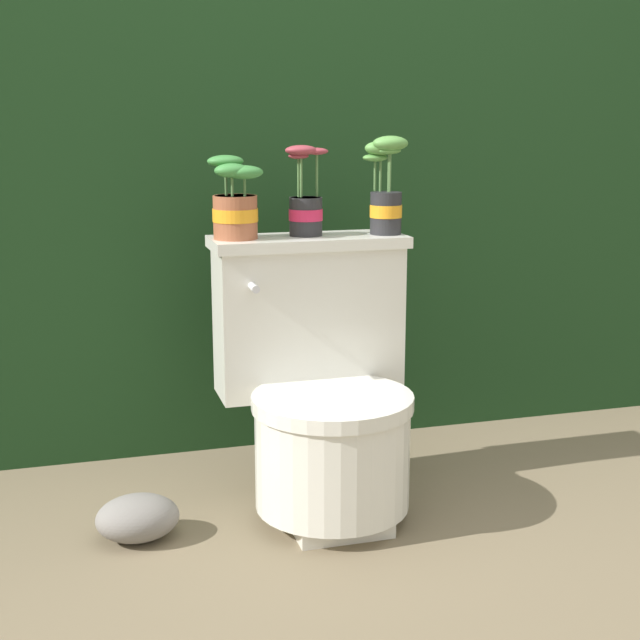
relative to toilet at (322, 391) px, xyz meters
name	(u,v)px	position (x,y,z in m)	size (l,w,h in m)	color
ground_plane	(329,511)	(0.01, -0.05, -0.32)	(12.00, 12.00, 0.00)	#75664C
hedge_backdrop	(257,203)	(0.01, 0.80, 0.42)	(3.40, 0.61, 1.48)	#193819
toilet	(322,391)	(0.00, 0.00, 0.00)	(0.52, 0.53, 0.71)	silver
potted_plant_left	(235,205)	(-0.20, 0.12, 0.48)	(0.14, 0.13, 0.22)	#9E5638
potted_plant_midleft	(306,204)	(0.00, 0.14, 0.48)	(0.12, 0.09, 0.24)	#262628
potted_plant_middle	(386,189)	(0.21, 0.12, 0.51)	(0.12, 0.10, 0.26)	#262628
garden_stone	(138,518)	(-0.49, -0.07, -0.26)	(0.21, 0.16, 0.11)	gray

